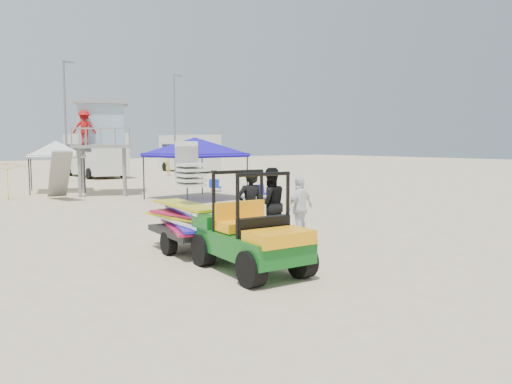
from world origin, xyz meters
TOP-DOWN VIEW (x-y plane):
  - ground at (0.00, 0.00)m, footprint 140.00×140.00m
  - utility_cart at (-1.54, 0.54)m, footprint 1.52×2.72m
  - surf_trailer at (-1.54, 2.87)m, footprint 1.59×2.68m
  - man_left at (-0.02, 2.57)m, footprint 0.78×0.60m
  - man_mid at (0.83, 2.82)m, footprint 1.11×0.96m
  - man_right at (1.68, 2.57)m, footprint 1.03×0.56m
  - lifeguard_tower at (1.61, 17.08)m, footprint 3.68×3.68m
  - canopy_blue at (4.22, 12.32)m, footprint 3.86×3.86m
  - canopy_white_c at (0.27, 19.82)m, footprint 3.37×3.37m
  - umbrella_b at (-2.60, 17.19)m, footprint 2.75×2.75m
  - beach_chair_b at (6.87, 10.87)m, footprint 0.60×0.65m
  - beach_chair_c at (7.06, 15.09)m, footprint 0.74×0.85m
  - rv_mid_right at (6.00, 29.99)m, footprint 2.64×7.00m
  - rv_far_right at (15.00, 31.49)m, footprint 2.64×6.60m
  - light_pole_left at (3.00, 27.00)m, footprint 0.14×0.14m
  - light_pole_right at (12.00, 28.50)m, footprint 0.14×0.14m
  - distant_beachgoers at (0.27, 22.94)m, footprint 14.92×7.54m

SIDE VIEW (x-z plane):
  - ground at x=0.00m, z-range 0.00..0.00m
  - beach_chair_b at x=6.87m, z-range -0.01..0.63m
  - beach_chair_c at x=7.06m, z-range -0.01..0.63m
  - man_right at x=1.68m, z-range 0.00..1.68m
  - umbrella_b at x=-2.60m, z-range 0.00..1.77m
  - distant_beachgoers at x=0.27m, z-range -0.03..1.81m
  - utility_cart at x=-1.54m, z-range -0.07..1.92m
  - surf_trailer at x=-1.54m, z-range -0.21..2.10m
  - man_left at x=-0.02m, z-range 0.00..1.93m
  - man_mid at x=0.83m, z-range 0.00..1.94m
  - rv_far_right at x=15.00m, z-range 0.17..3.42m
  - rv_mid_right at x=6.00m, z-range 0.17..3.42m
  - canopy_white_c at x=0.27m, z-range 1.00..4.10m
  - canopy_blue at x=4.22m, z-range 1.07..4.30m
  - lifeguard_tower at x=1.61m, z-range 1.09..5.56m
  - light_pole_left at x=3.00m, z-range 0.00..8.00m
  - light_pole_right at x=12.00m, z-range 0.00..8.00m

